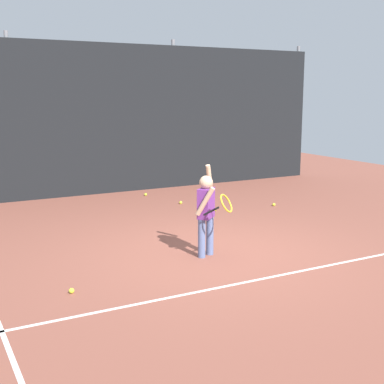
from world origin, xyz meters
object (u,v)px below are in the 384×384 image
tennis_ball_1 (71,291)px  tennis_ball_4 (274,205)px  tennis_ball_0 (146,194)px  tennis_player (207,208)px  tennis_ball_3 (181,203)px  tennis_ball_6 (215,210)px

tennis_ball_1 → tennis_ball_4: (5.16, 2.84, 0.00)m
tennis_ball_0 → tennis_ball_4: size_ratio=1.00×
tennis_ball_1 → tennis_ball_4: 5.89m
tennis_player → tennis_ball_3: (1.33, 3.47, -0.69)m
tennis_ball_1 → tennis_ball_6: (3.79, 3.02, 0.00)m
tennis_player → tennis_ball_6: size_ratio=20.46×
tennis_ball_6 → tennis_player: bearing=-122.9°
tennis_player → tennis_ball_0: bearing=38.0°
tennis_ball_0 → tennis_ball_6: 2.25m
tennis_player → tennis_ball_6: (1.63, 2.52, -0.69)m
tennis_ball_1 → tennis_ball_6: same height
tennis_ball_1 → tennis_ball_0: bearing=58.4°
tennis_ball_4 → tennis_ball_6: 1.38m
tennis_ball_3 → tennis_ball_6: (0.30, -0.95, 0.00)m
tennis_player → tennis_ball_3: 3.78m
tennis_ball_6 → tennis_ball_0: bearing=105.8°
tennis_player → tennis_ball_1: tennis_player is taller
tennis_ball_0 → tennis_ball_4: same height
tennis_ball_6 → tennis_ball_4: bearing=-7.4°
tennis_ball_4 → tennis_ball_0: bearing=130.2°
tennis_ball_3 → tennis_player: bearing=-111.0°
tennis_ball_0 → tennis_ball_4: bearing=-49.8°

